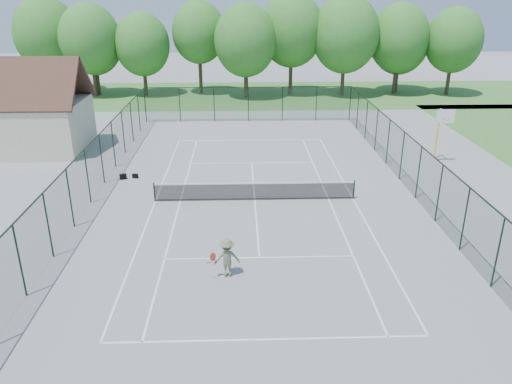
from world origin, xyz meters
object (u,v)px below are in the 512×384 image
at_px(tennis_net, 255,191).
at_px(sports_bag_a, 123,177).
at_px(basketball_goal, 442,124).
at_px(tennis_player, 227,258).

bearing_deg(tennis_net, sports_bag_a, 155.83).
bearing_deg(tennis_net, basketball_goal, 26.87).
bearing_deg(basketball_goal, sports_bag_a, -172.27).
bearing_deg(tennis_player, basketball_goal, 45.47).
distance_m(tennis_net, basketball_goal, 14.27).
xyz_separation_m(tennis_net, sports_bag_a, (-8.00, 3.59, -0.41)).
distance_m(tennis_net, tennis_player, 7.94).
relative_size(tennis_net, tennis_player, 5.13).
relative_size(basketball_goal, sports_bag_a, 8.94).
bearing_deg(tennis_net, tennis_player, -99.92).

